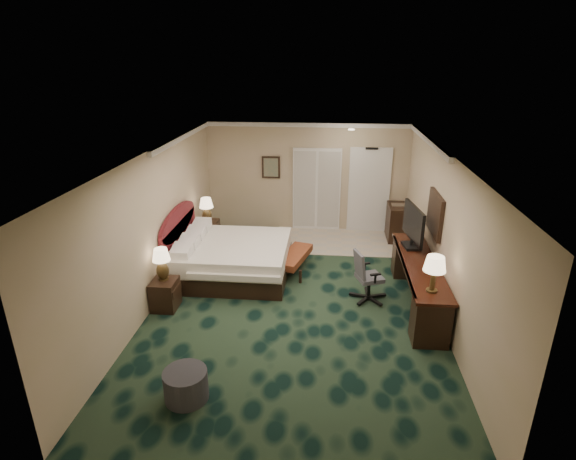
# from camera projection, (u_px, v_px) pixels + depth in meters

# --- Properties ---
(floor) EXTENTS (5.00, 7.50, 0.00)m
(floor) POSITION_uv_depth(u_px,v_px,m) (295.00, 300.00, 8.23)
(floor) COLOR black
(floor) RESTS_ON ground
(ceiling) EXTENTS (5.00, 7.50, 0.00)m
(ceiling) POSITION_uv_depth(u_px,v_px,m) (296.00, 154.00, 7.26)
(ceiling) COLOR white
(ceiling) RESTS_ON wall_back
(wall_back) EXTENTS (5.00, 0.00, 2.70)m
(wall_back) POSITION_uv_depth(u_px,v_px,m) (307.00, 177.00, 11.23)
(wall_back) COLOR tan
(wall_back) RESTS_ON ground
(wall_front) EXTENTS (5.00, 0.00, 2.70)m
(wall_front) POSITION_uv_depth(u_px,v_px,m) (266.00, 376.00, 4.26)
(wall_front) COLOR tan
(wall_front) RESTS_ON ground
(wall_left) EXTENTS (0.00, 7.50, 2.70)m
(wall_left) POSITION_uv_depth(u_px,v_px,m) (155.00, 227.00, 7.96)
(wall_left) COLOR tan
(wall_left) RESTS_ON ground
(wall_right) EXTENTS (0.00, 7.50, 2.70)m
(wall_right) POSITION_uv_depth(u_px,v_px,m) (444.00, 237.00, 7.53)
(wall_right) COLOR tan
(wall_right) RESTS_ON ground
(crown_molding) EXTENTS (5.00, 7.50, 0.10)m
(crown_molding) POSITION_uv_depth(u_px,v_px,m) (296.00, 157.00, 7.27)
(crown_molding) COLOR white
(crown_molding) RESTS_ON wall_back
(tile_patch) EXTENTS (3.20, 1.70, 0.01)m
(tile_patch) POSITION_uv_depth(u_px,v_px,m) (341.00, 241.00, 10.85)
(tile_patch) COLOR #BDB3A6
(tile_patch) RESTS_ON ground
(headboard) EXTENTS (0.12, 2.00, 1.40)m
(headboard) POSITION_uv_depth(u_px,v_px,m) (180.00, 240.00, 9.12)
(headboard) COLOR #51181A
(headboard) RESTS_ON ground
(entry_door) EXTENTS (1.02, 0.06, 2.18)m
(entry_door) POSITION_uv_depth(u_px,v_px,m) (369.00, 191.00, 11.17)
(entry_door) COLOR white
(entry_door) RESTS_ON ground
(closet_doors) EXTENTS (1.20, 0.06, 2.10)m
(closet_doors) POSITION_uv_depth(u_px,v_px,m) (317.00, 190.00, 11.28)
(closet_doors) COLOR #BAB3A8
(closet_doors) RESTS_ON ground
(wall_art) EXTENTS (0.45, 0.06, 0.55)m
(wall_art) POSITION_uv_depth(u_px,v_px,m) (271.00, 167.00, 11.18)
(wall_art) COLOR #577260
(wall_art) RESTS_ON wall_back
(wall_mirror) EXTENTS (0.05, 0.95, 0.75)m
(wall_mirror) POSITION_uv_depth(u_px,v_px,m) (435.00, 214.00, 8.02)
(wall_mirror) COLOR white
(wall_mirror) RESTS_ON wall_right
(bed) EXTENTS (2.17, 2.01, 0.69)m
(bed) POSITION_uv_depth(u_px,v_px,m) (234.00, 259.00, 9.10)
(bed) COLOR white
(bed) RESTS_ON ground
(nightstand_near) EXTENTS (0.43, 0.49, 0.53)m
(nightstand_near) POSITION_uv_depth(u_px,v_px,m) (165.00, 294.00, 7.91)
(nightstand_near) COLOR black
(nightstand_near) RESTS_ON ground
(nightstand_far) EXTENTS (0.50, 0.58, 0.63)m
(nightstand_far) POSITION_uv_depth(u_px,v_px,m) (207.00, 235.00, 10.41)
(nightstand_far) COLOR black
(nightstand_far) RESTS_ON ground
(lamp_near) EXTENTS (0.32, 0.32, 0.59)m
(lamp_near) POSITION_uv_depth(u_px,v_px,m) (162.00, 264.00, 7.76)
(lamp_near) COLOR #30200E
(lamp_near) RESTS_ON nightstand_near
(lamp_far) EXTENTS (0.39, 0.39, 0.59)m
(lamp_far) POSITION_uv_depth(u_px,v_px,m) (207.00, 210.00, 10.15)
(lamp_far) COLOR #30200E
(lamp_far) RESTS_ON nightstand_far
(bed_bench) EXTENTS (0.72, 1.27, 0.41)m
(bed_bench) POSITION_uv_depth(u_px,v_px,m) (294.00, 262.00, 9.28)
(bed_bench) COLOR maroon
(bed_bench) RESTS_ON ground
(ottoman) EXTENTS (0.61, 0.61, 0.41)m
(ottoman) POSITION_uv_depth(u_px,v_px,m) (186.00, 385.00, 5.81)
(ottoman) COLOR #2F2F35
(ottoman) RESTS_ON ground
(desk) EXTENTS (0.61, 2.82, 0.81)m
(desk) POSITION_uv_depth(u_px,v_px,m) (417.00, 284.00, 7.98)
(desk) COLOR black
(desk) RESTS_ON ground
(tv) EXTENTS (0.24, 1.04, 0.81)m
(tv) POSITION_uv_depth(u_px,v_px,m) (413.00, 227.00, 8.34)
(tv) COLOR black
(tv) RESTS_ON desk
(desk_lamp) EXTENTS (0.42, 0.42, 0.60)m
(desk_lamp) POSITION_uv_depth(u_px,v_px,m) (434.00, 274.00, 6.79)
(desk_lamp) COLOR #30200E
(desk_lamp) RESTS_ON desk
(desk_chair) EXTENTS (0.71, 0.69, 0.97)m
(desk_chair) POSITION_uv_depth(u_px,v_px,m) (370.00, 275.00, 8.10)
(desk_chair) COLOR #464652
(desk_chair) RESTS_ON ground
(minibar) EXTENTS (0.45, 0.81, 0.86)m
(minibar) POSITION_uv_depth(u_px,v_px,m) (397.00, 222.00, 10.86)
(minibar) COLOR black
(minibar) RESTS_ON ground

